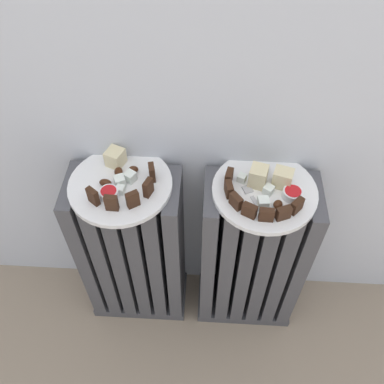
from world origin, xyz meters
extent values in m
cube|color=#47474C|center=(-0.16, 0.28, 0.01)|extent=(0.28, 0.15, 0.03)
cube|color=#47474C|center=(-0.28, 0.28, 0.29)|extent=(0.04, 0.15, 0.52)
cube|color=#47474C|center=(-0.24, 0.28, 0.29)|extent=(0.04, 0.15, 0.52)
cube|color=#47474C|center=(-0.19, 0.28, 0.29)|extent=(0.04, 0.15, 0.52)
cube|color=#47474C|center=(-0.14, 0.28, 0.29)|extent=(0.04, 0.15, 0.52)
cube|color=#47474C|center=(-0.09, 0.28, 0.29)|extent=(0.04, 0.15, 0.52)
cube|color=#47474C|center=(-0.05, 0.28, 0.29)|extent=(0.04, 0.15, 0.52)
cube|color=#47474C|center=(0.16, 0.28, 0.01)|extent=(0.28, 0.15, 0.03)
cube|color=#47474C|center=(0.05, 0.28, 0.29)|extent=(0.04, 0.15, 0.52)
cube|color=#47474C|center=(0.09, 0.28, 0.29)|extent=(0.04, 0.15, 0.52)
cube|color=#47474C|center=(0.14, 0.28, 0.29)|extent=(0.04, 0.15, 0.52)
cube|color=#47474C|center=(0.19, 0.28, 0.29)|extent=(0.04, 0.15, 0.52)
cube|color=#47474C|center=(0.24, 0.28, 0.29)|extent=(0.04, 0.15, 0.52)
cube|color=#47474C|center=(0.28, 0.28, 0.29)|extent=(0.04, 0.15, 0.52)
cylinder|color=white|center=(-0.16, 0.28, 0.56)|extent=(0.24, 0.24, 0.01)
cylinder|color=white|center=(0.16, 0.28, 0.56)|extent=(0.24, 0.24, 0.01)
cube|color=#382114|center=(-0.21, 0.22, 0.58)|extent=(0.03, 0.03, 0.04)
cube|color=#382114|center=(-0.17, 0.21, 0.58)|extent=(0.03, 0.01, 0.04)
cube|color=#382114|center=(-0.12, 0.22, 0.58)|extent=(0.03, 0.03, 0.04)
cube|color=#382114|center=(-0.09, 0.25, 0.58)|extent=(0.02, 0.03, 0.04)
cube|color=#382114|center=(-0.09, 0.30, 0.58)|extent=(0.02, 0.03, 0.04)
cube|color=beige|center=(-0.18, 0.34, 0.58)|extent=(0.05, 0.05, 0.04)
cube|color=white|center=(-0.16, 0.28, 0.58)|extent=(0.03, 0.03, 0.02)
cube|color=white|center=(-0.16, 0.25, 0.57)|extent=(0.02, 0.02, 0.02)
cube|color=white|center=(-0.14, 0.29, 0.58)|extent=(0.03, 0.03, 0.02)
ellipsoid|color=#3D1E0F|center=(-0.19, 0.27, 0.57)|extent=(0.03, 0.02, 0.02)
ellipsoid|color=#3D1E0F|center=(-0.17, 0.31, 0.57)|extent=(0.02, 0.03, 0.02)
ellipsoid|color=#3D1E0F|center=(-0.14, 0.32, 0.57)|extent=(0.03, 0.02, 0.02)
cylinder|color=white|center=(-0.18, 0.24, 0.57)|extent=(0.04, 0.04, 0.02)
cylinder|color=red|center=(-0.18, 0.24, 0.58)|extent=(0.03, 0.03, 0.01)
cube|color=#382114|center=(0.08, 0.30, 0.58)|extent=(0.02, 0.03, 0.03)
cube|color=#382114|center=(0.08, 0.26, 0.58)|extent=(0.02, 0.03, 0.03)
cube|color=#382114|center=(0.10, 0.23, 0.58)|extent=(0.03, 0.03, 0.03)
cube|color=#382114|center=(0.13, 0.21, 0.58)|extent=(0.03, 0.03, 0.03)
cube|color=#382114|center=(0.16, 0.20, 0.58)|extent=(0.03, 0.02, 0.03)
cube|color=#382114|center=(0.20, 0.20, 0.58)|extent=(0.03, 0.03, 0.03)
cube|color=#382114|center=(0.23, 0.22, 0.58)|extent=(0.03, 0.03, 0.03)
cube|color=beige|center=(0.20, 0.30, 0.59)|extent=(0.05, 0.05, 0.04)
cube|color=beige|center=(0.15, 0.30, 0.59)|extent=(0.05, 0.05, 0.05)
cube|color=white|center=(0.11, 0.30, 0.57)|extent=(0.02, 0.02, 0.02)
cube|color=white|center=(0.17, 0.27, 0.57)|extent=(0.03, 0.03, 0.02)
cube|color=white|center=(0.16, 0.23, 0.58)|extent=(0.03, 0.03, 0.02)
ellipsoid|color=#3D1E0F|center=(0.19, 0.23, 0.57)|extent=(0.03, 0.03, 0.02)
ellipsoid|color=#3D1E0F|center=(0.16, 0.34, 0.57)|extent=(0.03, 0.03, 0.02)
cylinder|color=white|center=(0.22, 0.26, 0.57)|extent=(0.04, 0.04, 0.02)
cylinder|color=red|center=(0.22, 0.26, 0.58)|extent=(0.04, 0.04, 0.01)
cube|color=#B7B7BC|center=(0.15, 0.22, 0.57)|extent=(0.04, 0.07, 0.00)
cube|color=#B7B7BC|center=(0.13, 0.28, 0.57)|extent=(0.03, 0.03, 0.00)
camera|label=1|loc=(0.04, -0.34, 1.28)|focal=39.39mm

